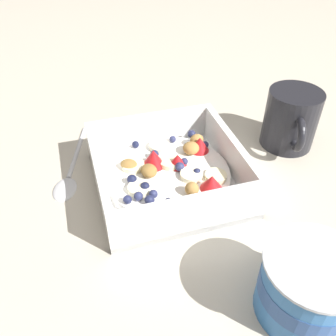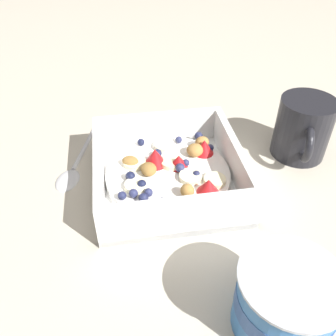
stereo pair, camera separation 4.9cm
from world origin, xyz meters
name	(u,v)px [view 2 (the right image)]	position (x,y,z in m)	size (l,w,h in m)	color
ground_plane	(178,179)	(0.00, 0.00, 0.00)	(2.40, 2.40, 0.00)	beige
fruit_bowl	(169,174)	(0.01, 0.01, 0.02)	(0.19, 0.19, 0.06)	white
spoon	(73,167)	(0.15, -0.05, 0.00)	(0.07, 0.17, 0.01)	silver
yogurt_cup	(285,302)	(-0.06, 0.22, 0.04)	(0.10, 0.10, 0.08)	#3370B7
coffee_mug	(303,129)	(-0.19, -0.03, 0.05)	(0.08, 0.11, 0.09)	black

